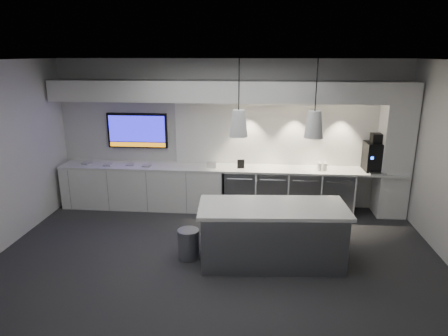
# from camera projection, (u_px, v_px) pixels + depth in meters

# --- Properties ---
(floor) EXTENTS (7.00, 7.00, 0.00)m
(floor) POSITION_uv_depth(u_px,v_px,m) (217.00, 262.00, 6.15)
(floor) COLOR #28282A
(floor) RESTS_ON ground
(ceiling) EXTENTS (7.00, 7.00, 0.00)m
(ceiling) POSITION_uv_depth(u_px,v_px,m) (215.00, 61.00, 5.32)
(ceiling) COLOR black
(ceiling) RESTS_ON wall_back
(wall_back) EXTENTS (7.00, 0.00, 7.00)m
(wall_back) POSITION_uv_depth(u_px,v_px,m) (229.00, 134.00, 8.13)
(wall_back) COLOR silver
(wall_back) RESTS_ON floor
(wall_front) EXTENTS (7.00, 0.00, 7.00)m
(wall_front) POSITION_uv_depth(u_px,v_px,m) (184.00, 251.00, 3.34)
(wall_front) COLOR silver
(wall_front) RESTS_ON floor
(back_counter) EXTENTS (6.80, 0.65, 0.04)m
(back_counter) POSITION_uv_depth(u_px,v_px,m) (228.00, 168.00, 7.99)
(back_counter) COLOR white
(back_counter) RESTS_ON left_base_cabinets
(left_base_cabinets) EXTENTS (3.30, 0.63, 0.86)m
(left_base_cabinets) POSITION_uv_depth(u_px,v_px,m) (144.00, 187.00, 8.26)
(left_base_cabinets) COLOR white
(left_base_cabinets) RESTS_ON floor
(fridge_unit_a) EXTENTS (0.60, 0.61, 0.85)m
(fridge_unit_a) POSITION_uv_depth(u_px,v_px,m) (240.00, 190.00, 8.09)
(fridge_unit_a) COLOR gray
(fridge_unit_a) RESTS_ON floor
(fridge_unit_b) EXTENTS (0.60, 0.61, 0.85)m
(fridge_unit_b) POSITION_uv_depth(u_px,v_px,m) (271.00, 191.00, 8.04)
(fridge_unit_b) COLOR gray
(fridge_unit_b) RESTS_ON floor
(fridge_unit_c) EXTENTS (0.60, 0.61, 0.85)m
(fridge_unit_c) POSITION_uv_depth(u_px,v_px,m) (303.00, 192.00, 7.98)
(fridge_unit_c) COLOR gray
(fridge_unit_c) RESTS_ON floor
(fridge_unit_d) EXTENTS (0.60, 0.61, 0.85)m
(fridge_unit_d) POSITION_uv_depth(u_px,v_px,m) (335.00, 193.00, 7.93)
(fridge_unit_d) COLOR gray
(fridge_unit_d) RESTS_ON floor
(backsplash) EXTENTS (4.60, 0.03, 1.30)m
(backsplash) POSITION_uv_depth(u_px,v_px,m) (289.00, 133.00, 7.99)
(backsplash) COLOR white
(backsplash) RESTS_ON wall_back
(soffit) EXTENTS (6.90, 0.60, 0.40)m
(soffit) POSITION_uv_depth(u_px,v_px,m) (228.00, 91.00, 7.59)
(soffit) COLOR white
(soffit) RESTS_ON wall_back
(column) EXTENTS (0.55, 0.55, 2.60)m
(column) POSITION_uv_depth(u_px,v_px,m) (395.00, 151.00, 7.62)
(column) COLOR white
(column) RESTS_ON floor
(wall_tv) EXTENTS (1.25, 0.07, 0.72)m
(wall_tv) POSITION_uv_depth(u_px,v_px,m) (137.00, 131.00, 8.22)
(wall_tv) COLOR black
(wall_tv) RESTS_ON wall_back
(island) EXTENTS (2.25, 1.09, 0.93)m
(island) POSITION_uv_depth(u_px,v_px,m) (272.00, 234.00, 6.00)
(island) COLOR gray
(island) RESTS_ON floor
(bin) EXTENTS (0.34, 0.34, 0.47)m
(bin) POSITION_uv_depth(u_px,v_px,m) (189.00, 244.00, 6.20)
(bin) COLOR gray
(bin) RESTS_ON floor
(coffee_machine) EXTENTS (0.41, 0.58, 0.73)m
(coffee_machine) POSITION_uv_depth(u_px,v_px,m) (375.00, 155.00, 7.68)
(coffee_machine) COLOR black
(coffee_machine) RESTS_ON back_counter
(sign_black) EXTENTS (0.14, 0.05, 0.18)m
(sign_black) POSITION_uv_depth(u_px,v_px,m) (241.00, 164.00, 7.87)
(sign_black) COLOR black
(sign_black) RESTS_ON back_counter
(sign_white) EXTENTS (0.18, 0.02, 0.14)m
(sign_white) POSITION_uv_depth(u_px,v_px,m) (211.00, 165.00, 7.89)
(sign_white) COLOR white
(sign_white) RESTS_ON back_counter
(cup_cluster) EXTENTS (0.18, 0.18, 0.15)m
(cup_cluster) POSITION_uv_depth(u_px,v_px,m) (322.00, 166.00, 7.76)
(cup_cluster) COLOR white
(cup_cluster) RESTS_ON back_counter
(tray_a) EXTENTS (0.20, 0.20, 0.02)m
(tray_a) POSITION_uv_depth(u_px,v_px,m) (87.00, 163.00, 8.21)
(tray_a) COLOR #9F9F9F
(tray_a) RESTS_ON back_counter
(tray_b) EXTENTS (0.16, 0.16, 0.02)m
(tray_b) POSITION_uv_depth(u_px,v_px,m) (108.00, 165.00, 8.10)
(tray_b) COLOR #9F9F9F
(tray_b) RESTS_ON back_counter
(tray_c) EXTENTS (0.19, 0.19, 0.02)m
(tray_c) POSITION_uv_depth(u_px,v_px,m) (130.00, 164.00, 8.13)
(tray_c) COLOR #9F9F9F
(tray_c) RESTS_ON back_counter
(tray_d) EXTENTS (0.17, 0.17, 0.02)m
(tray_d) POSITION_uv_depth(u_px,v_px,m) (147.00, 166.00, 8.03)
(tray_d) COLOR #9F9F9F
(tray_d) RESTS_ON back_counter
(pendant_left) EXTENTS (0.26, 0.26, 1.07)m
(pendant_left) POSITION_uv_depth(u_px,v_px,m) (239.00, 123.00, 5.58)
(pendant_left) COLOR white
(pendant_left) RESTS_ON ceiling
(pendant_right) EXTENTS (0.26, 0.26, 1.07)m
(pendant_right) POSITION_uv_depth(u_px,v_px,m) (314.00, 124.00, 5.49)
(pendant_right) COLOR white
(pendant_right) RESTS_ON ceiling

